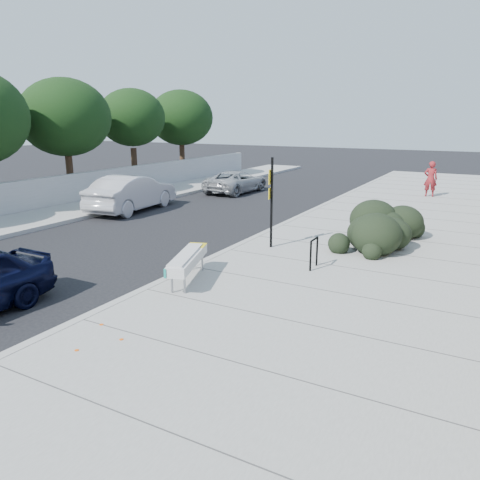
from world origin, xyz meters
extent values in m
plane|color=black|center=(0.00, 0.00, 0.00)|extent=(120.00, 120.00, 0.00)
cube|color=gray|center=(5.60, 5.00, 0.07)|extent=(11.20, 50.00, 0.15)
cube|color=gray|center=(-9.50, 5.00, 0.07)|extent=(3.00, 50.00, 0.15)
cube|color=#9E9E99|center=(0.00, 5.00, 0.08)|extent=(0.22, 50.00, 0.17)
cube|color=#9E9E99|center=(-8.00, 5.00, 0.08)|extent=(0.22, 50.00, 0.17)
cube|color=#9E9E99|center=(-11.20, 5.00, 0.75)|extent=(0.30, 40.00, 1.50)
cylinder|color=#332114|center=(-12.50, 9.00, 1.20)|extent=(0.36, 0.36, 2.40)
ellipsoid|color=black|center=(-12.50, 9.00, 4.20)|extent=(4.60, 4.60, 3.91)
cylinder|color=#332114|center=(-12.50, 14.00, 1.20)|extent=(0.36, 0.36, 2.40)
ellipsoid|color=black|center=(-12.50, 14.00, 4.20)|extent=(4.00, 4.00, 3.40)
cylinder|color=#332114|center=(-12.50, 19.00, 1.20)|extent=(0.36, 0.36, 2.40)
ellipsoid|color=black|center=(-12.50, 19.00, 4.20)|extent=(4.40, 4.40, 3.74)
cylinder|color=gray|center=(0.75, 0.12, 0.37)|extent=(0.05, 0.05, 0.44)
cylinder|color=gray|center=(1.04, 0.23, 0.37)|extent=(0.05, 0.05, 0.44)
cylinder|color=gray|center=(0.16, 1.77, 0.37)|extent=(0.05, 0.05, 0.44)
cylinder|color=gray|center=(0.45, 1.88, 0.37)|extent=(0.05, 0.05, 0.44)
cylinder|color=gray|center=(0.46, 0.95, 0.56)|extent=(0.63, 1.66, 0.04)
cylinder|color=gray|center=(0.74, 1.05, 0.56)|extent=(0.63, 1.66, 0.04)
cube|color=#B2B2B2|center=(0.60, 1.00, 0.71)|extent=(1.22, 2.32, 0.24)
cube|color=yellow|center=(0.29, 1.86, 0.84)|extent=(0.60, 0.59, 0.02)
cube|color=teal|center=(0.75, -0.05, 0.71)|extent=(0.14, 0.26, 0.22)
cylinder|color=black|center=(3.02, 3.24, 0.56)|extent=(0.05, 0.05, 0.82)
cylinder|color=black|center=(3.01, 3.76, 0.56)|extent=(0.05, 0.05, 0.82)
cylinder|color=black|center=(3.02, 3.50, 0.97)|extent=(0.07, 0.53, 0.05)
cube|color=black|center=(1.06, 4.93, 1.57)|extent=(0.07, 0.07, 2.84)
cube|color=yellow|center=(1.00, 4.92, 2.39)|extent=(0.07, 0.33, 0.46)
cube|color=yellow|center=(1.00, 4.92, 1.87)|extent=(0.07, 0.30, 0.35)
ellipsoid|color=black|center=(4.00, 7.00, 0.87)|extent=(2.44, 4.05, 1.43)
imported|color=#B8B7BC|center=(-7.50, 8.10, 0.82)|extent=(2.26, 5.16, 1.65)
imported|color=#A5A8AA|center=(-6.00, 15.23, 0.62)|extent=(2.27, 4.58, 1.25)
imported|color=maroon|center=(4.07, 18.10, 1.07)|extent=(0.74, 0.56, 1.85)
camera|label=1|loc=(7.17, -8.18, 4.12)|focal=35.00mm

